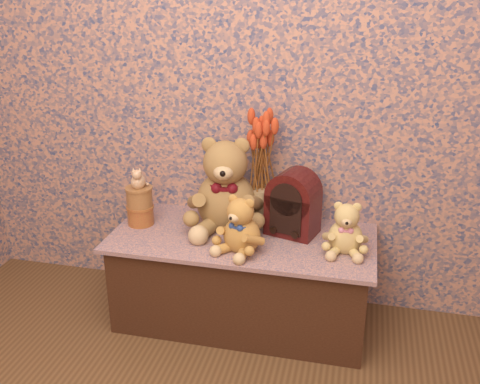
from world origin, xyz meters
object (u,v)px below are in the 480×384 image
(teddy_small, at_px, (346,225))
(biscuit_tin_lower, at_px, (141,215))
(cathedral_radio, at_px, (293,202))
(ceramic_vase, at_px, (261,206))
(teddy_large, at_px, (226,179))
(cat_figurine, at_px, (138,177))
(teddy_medium, at_px, (242,221))

(teddy_small, xyz_separation_m, biscuit_tin_lower, (-0.99, 0.06, -0.08))
(cathedral_radio, relative_size, biscuit_tin_lower, 2.45)
(teddy_small, bearing_deg, ceramic_vase, 152.73)
(teddy_large, height_order, ceramic_vase, teddy_large)
(biscuit_tin_lower, bearing_deg, cathedral_radio, 5.33)
(ceramic_vase, bearing_deg, teddy_large, -160.05)
(cat_figurine, bearing_deg, teddy_medium, -32.25)
(teddy_small, distance_m, cat_figurine, 0.99)
(cat_figurine, bearing_deg, cathedral_radio, -11.22)
(ceramic_vase, height_order, biscuit_tin_lower, ceramic_vase)
(biscuit_tin_lower, xyz_separation_m, cat_figurine, (0.00, 0.00, 0.20))
(cathedral_radio, distance_m, cat_figurine, 0.74)
(ceramic_vase, bearing_deg, biscuit_tin_lower, -166.83)
(teddy_small, xyz_separation_m, ceramic_vase, (-0.41, 0.19, -0.03))
(teddy_small, xyz_separation_m, cat_figurine, (-0.99, 0.06, 0.12))
(teddy_large, relative_size, teddy_small, 1.92)
(teddy_large, height_order, teddy_medium, teddy_large)
(ceramic_vase, xyz_separation_m, cat_figurine, (-0.57, -0.13, 0.15))
(ceramic_vase, height_order, cat_figurine, cat_figurine)
(teddy_small, height_order, biscuit_tin_lower, teddy_small)
(teddy_medium, distance_m, cat_figurine, 0.57)
(teddy_medium, relative_size, biscuit_tin_lower, 2.16)
(ceramic_vase, bearing_deg, cat_figurine, -166.83)
(cat_figurine, bearing_deg, teddy_small, -19.89)
(teddy_small, distance_m, biscuit_tin_lower, 0.99)
(teddy_small, bearing_deg, teddy_large, 164.47)
(teddy_medium, relative_size, cat_figurine, 2.44)
(teddy_large, bearing_deg, teddy_medium, -69.20)
(teddy_large, xyz_separation_m, teddy_medium, (0.13, -0.23, -0.10))
(cathedral_radio, height_order, ceramic_vase, cathedral_radio)
(teddy_large, bearing_deg, cathedral_radio, -10.14)
(teddy_small, relative_size, cat_figurine, 2.23)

